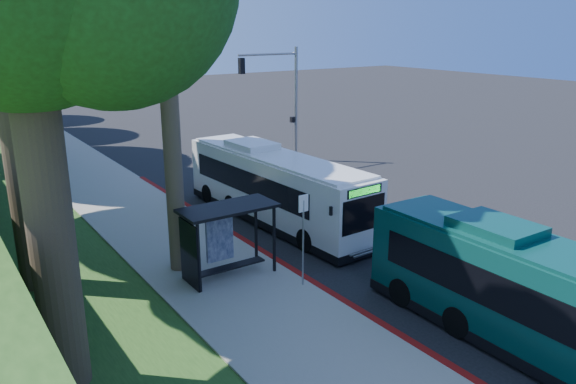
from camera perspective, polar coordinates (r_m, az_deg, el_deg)
ground at (r=25.35m, az=4.85°, el=-2.44°), size 140.00×140.00×0.00m
sidewalk at (r=21.75m, az=-10.38°, el=-5.80°), size 4.50×70.00×0.12m
red_curb at (r=19.55m, az=0.75°, el=-8.15°), size 0.25×30.00×0.13m
grass_verge at (r=25.03m, az=-27.24°, el=-4.49°), size 8.00×70.00×0.06m
bus_shelter at (r=18.72m, az=-6.93°, el=-3.66°), size 3.20×1.51×2.55m
stop_sign_pole at (r=17.81m, az=1.56°, el=-3.67°), size 0.35×0.06×3.17m
traffic_signal_pole at (r=34.48m, az=-0.60°, el=10.25°), size 4.10×0.30×7.00m
white_bus at (r=24.22m, az=-1.43°, el=0.63°), size 2.77×10.98×3.25m
teal_bus at (r=15.84m, az=24.75°, el=-10.04°), size 2.39×10.75×3.20m
pickup at (r=29.15m, az=0.07°, el=1.60°), size 3.67×5.47×1.39m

